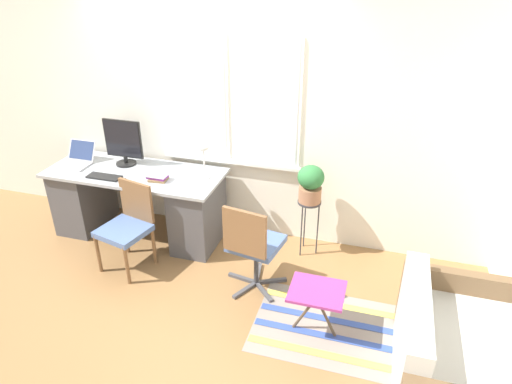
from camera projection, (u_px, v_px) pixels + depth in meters
name	position (u px, v px, depth m)	size (l,w,h in m)	color
ground_plane	(187.00, 262.00, 4.63)	(14.00, 14.00, 0.00)	olive
wall_back_with_window	(211.00, 110.00, 4.69)	(9.00, 0.12, 2.70)	white
desk	(139.00, 201.00, 4.93)	(1.86, 0.73, 0.76)	#9EA3A8
laptop	(77.00, 160.00, 4.91)	(0.31, 0.35, 0.22)	#B7B7BC
monitor	(123.00, 142.00, 4.82)	(0.43, 0.22, 0.50)	black
keyboard	(104.00, 177.00, 4.63)	(0.35, 0.13, 0.02)	black
mouse	(124.00, 180.00, 4.55)	(0.04, 0.06, 0.03)	black
desk_lamp	(204.00, 152.00, 4.51)	(0.12, 0.12, 0.37)	white
book_stack	(157.00, 176.00, 4.57)	(0.22, 0.16, 0.08)	olive
desk_chair_wooden	(128.00, 224.00, 4.40)	(0.51, 0.52, 0.85)	brown
office_chair_swivel	(253.00, 244.00, 4.04)	(0.57, 0.57, 0.91)	#47474C
couch_loveseat	(452.00, 359.00, 3.18)	(0.82, 1.24, 0.76)	beige
plant_stand	(309.00, 208.00, 4.55)	(0.24, 0.24, 0.60)	#333338
potted_plant	(311.00, 183.00, 4.42)	(0.26, 0.26, 0.38)	#9E6B4C
floor_rug_striped	(324.00, 327.00, 3.82)	(1.16, 0.89, 0.01)	gray
folding_stool	(317.00, 294.00, 3.59)	(0.43, 0.37, 0.45)	#93337A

